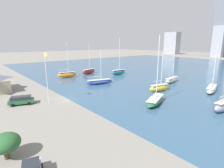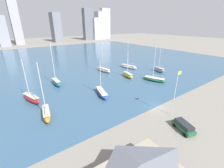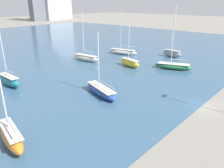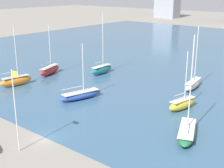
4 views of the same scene
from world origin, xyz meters
name	(u,v)px [view 2 (image 2 of 4)]	position (x,y,z in m)	size (l,w,h in m)	color
ground_plane	(155,107)	(0.00, 0.00, 0.00)	(500.00, 500.00, 0.00)	gray
harbor_water	(65,60)	(0.00, 70.00, 0.00)	(180.00, 140.00, 0.00)	#385B7A
flag_pole	(175,92)	(0.28, -4.62, 6.14)	(1.24, 0.14, 11.30)	silver
distant_city_skyline	(52,23)	(24.39, 173.92, 21.65)	(194.65, 21.15, 66.40)	#8E939E
sailboat_blue	(102,92)	(-7.69, 15.07, 0.84)	(4.55, 9.47, 10.87)	#284CA8
sailboat_cream	(104,70)	(6.37, 35.33, 0.98)	(3.06, 8.86, 13.32)	beige
sailboat_white	(128,66)	(19.87, 33.18, 0.90)	(4.49, 9.97, 13.13)	white
sailboat_yellow	(128,75)	(10.21, 22.77, 1.05)	(3.09, 7.13, 10.51)	yellow
sailboat_green	(154,79)	(15.72, 13.37, 0.83)	(5.77, 9.44, 14.85)	#236B3D
sailboat_teal	(56,82)	(-16.72, 31.72, 1.18)	(1.90, 7.43, 15.21)	#1E757F
sailboat_orange	(46,113)	(-24.94, 12.22, 1.18)	(3.03, 7.56, 13.52)	orange
sailboat_red	(31,98)	(-26.45, 23.11, 1.12)	(4.16, 8.39, 12.43)	#B72828
sailboat_gray	(159,70)	(27.01, 19.83, 1.17)	(2.23, 6.27, 12.62)	gray
parked_suv_green	(184,126)	(-2.81, -9.48, 1.03)	(3.62, 5.44, 1.90)	#235B38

